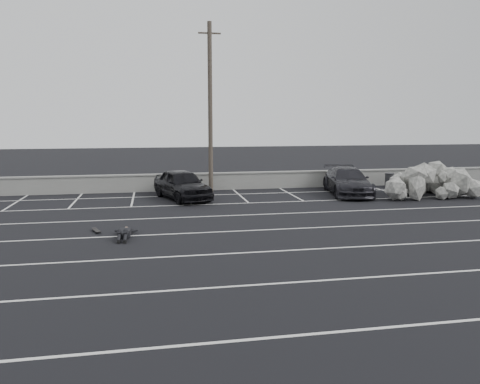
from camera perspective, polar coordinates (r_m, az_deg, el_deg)
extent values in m
plane|color=black|center=(15.61, 4.27, -7.21)|extent=(120.00, 120.00, 0.00)
cube|color=gray|center=(29.00, -2.85, 1.27)|extent=(50.00, 0.35, 1.00)
cube|color=gray|center=(28.94, -2.86, 2.29)|extent=(50.00, 0.45, 0.08)
cube|color=silver|center=(10.28, 13.26, -16.14)|extent=(36.00, 0.10, 0.01)
cube|color=silver|center=(12.87, 7.77, -10.78)|extent=(36.00, 0.10, 0.01)
cube|color=silver|center=(15.61, 4.27, -7.20)|extent=(36.00, 0.10, 0.01)
cube|color=silver|center=(18.43, 1.86, -4.68)|extent=(36.00, 0.10, 0.01)
cube|color=silver|center=(21.29, 0.11, -2.83)|extent=(36.00, 0.10, 0.01)
cube|color=silver|center=(24.19, -1.22, -1.42)|extent=(36.00, 0.10, 0.01)
cube|color=silver|center=(27.12, -2.27, -0.32)|extent=(36.00, 0.10, 0.01)
cube|color=silver|center=(27.28, -25.61, -1.13)|extent=(0.10, 5.00, 0.01)
cube|color=silver|center=(26.66, -19.37, -0.97)|extent=(0.10, 5.00, 0.01)
cube|color=silver|center=(26.36, -12.92, -0.80)|extent=(0.10, 5.00, 0.01)
cube|color=silver|center=(26.41, -6.40, -0.61)|extent=(0.10, 5.00, 0.01)
cube|color=silver|center=(26.79, 0.01, -0.42)|extent=(0.10, 5.00, 0.01)
cube|color=silver|center=(27.50, 6.16, -0.23)|extent=(0.10, 5.00, 0.01)
cube|color=silver|center=(28.51, 11.94, -0.05)|extent=(0.10, 5.00, 0.01)
cube|color=silver|center=(29.79, 17.28, 0.11)|extent=(0.10, 5.00, 0.01)
cube|color=silver|center=(31.30, 22.14, 0.26)|extent=(0.10, 5.00, 0.01)
imported|color=black|center=(25.68, -7.07, 0.94)|extent=(3.38, 5.15, 1.63)
imported|color=black|center=(27.83, 12.97, 1.30)|extent=(3.09, 5.63, 1.54)
cylinder|color=#4C4238|center=(27.91, -3.65, 10.08)|extent=(0.26, 0.26, 9.86)
cube|color=#4C4238|center=(28.33, -3.74, 18.76)|extent=(1.31, 0.09, 0.09)
cylinder|color=#28282B|center=(31.51, 17.73, 1.34)|extent=(0.68, 0.68, 0.87)
cylinder|color=#28282B|center=(31.46, 17.76, 2.16)|extent=(0.75, 0.75, 0.05)
cube|color=black|center=(18.94, -17.10, -4.49)|extent=(0.40, 0.69, 0.02)
cube|color=#28282B|center=(19.16, -17.26, -4.44)|extent=(0.14, 0.09, 0.03)
cube|color=#28282B|center=(18.74, -16.92, -4.72)|extent=(0.14, 0.09, 0.03)
cylinder|color=black|center=(19.14, -17.50, -4.52)|extent=(0.04, 0.05, 0.05)
cylinder|color=black|center=(19.18, -17.02, -4.47)|extent=(0.04, 0.05, 0.05)
cylinder|color=black|center=(18.72, -17.16, -4.80)|extent=(0.04, 0.05, 0.05)
cylinder|color=black|center=(18.76, -16.67, -4.75)|extent=(0.04, 0.05, 0.05)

